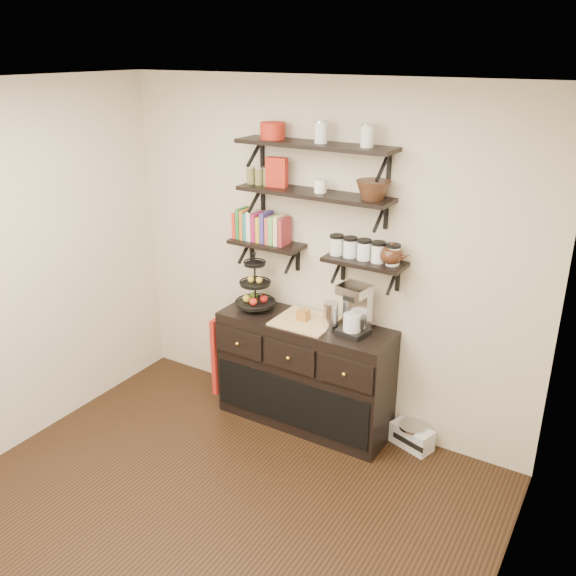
{
  "coord_description": "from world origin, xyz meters",
  "views": [
    {
      "loc": [
        2.09,
        -2.21,
        2.88
      ],
      "look_at": [
        0.06,
        1.15,
        1.32
      ],
      "focal_mm": 38.0,
      "sensor_mm": 36.0,
      "label": 1
    }
  ],
  "objects": [
    {
      "name": "sideboard",
      "position": [
        -0.0,
        1.51,
        0.45
      ],
      "size": [
        1.4,
        0.5,
        0.92
      ],
      "color": "black",
      "rests_on": "floor"
    },
    {
      "name": "apron",
      "position": [
        -0.73,
        1.41,
        0.48
      ],
      "size": [
        0.04,
        0.29,
        0.68
      ],
      "primitive_type": "cube",
      "color": "maroon",
      "rests_on": "sideboard"
    },
    {
      "name": "glass_canisters",
      "position": [
        0.41,
        1.63,
        1.51
      ],
      "size": [
        0.54,
        0.1,
        0.13
      ],
      "color": "silver",
      "rests_on": "shelf_low_right"
    },
    {
      "name": "shelf_low_left",
      "position": [
        -0.42,
        1.63,
        1.43
      ],
      "size": [
        0.6,
        0.25,
        0.23
      ],
      "color": "black",
      "rests_on": "back_wall"
    },
    {
      "name": "shelf_mid",
      "position": [
        0.0,
        1.62,
        1.88
      ],
      "size": [
        1.2,
        0.27,
        0.23
      ],
      "color": "black",
      "rests_on": "back_wall"
    },
    {
      "name": "teapot",
      "position": [
        0.62,
        1.63,
        1.53
      ],
      "size": [
        0.23,
        0.18,
        0.16
      ],
      "primitive_type": null,
      "rotation": [
        0.0,
        0.0,
        0.1
      ],
      "color": "#391C11",
      "rests_on": "shelf_low_right"
    },
    {
      "name": "shelf_top",
      "position": [
        0.0,
        1.62,
        2.23
      ],
      "size": [
        1.2,
        0.27,
        0.23
      ],
      "color": "black",
      "rests_on": "back_wall"
    },
    {
      "name": "candle",
      "position": [
        -0.02,
        1.51,
        0.96
      ],
      "size": [
        0.08,
        0.08,
        0.08
      ],
      "primitive_type": "cube",
      "color": "#966122",
      "rests_on": "sideboard"
    },
    {
      "name": "cookbooks",
      "position": [
        -0.47,
        1.63,
        1.57
      ],
      "size": [
        0.43,
        0.15,
        0.26
      ],
      "color": "red",
      "rests_on": "shelf_low_left"
    },
    {
      "name": "radio",
      "position": [
        0.88,
        1.65,
        0.1
      ],
      "size": [
        0.36,
        0.27,
        0.19
      ],
      "rotation": [
        0.0,
        0.0,
        -0.32
      ],
      "color": "silver",
      "rests_on": "floor"
    },
    {
      "name": "back_wall",
      "position": [
        0.0,
        1.75,
        1.35
      ],
      "size": [
        3.5,
        0.02,
        2.7
      ],
      "primitive_type": "cube",
      "color": "beige",
      "rests_on": "ground"
    },
    {
      "name": "ceiling",
      "position": [
        0.0,
        0.0,
        2.7
      ],
      "size": [
        3.5,
        3.5,
        0.02
      ],
      "primitive_type": "cube",
      "color": "white",
      "rests_on": "back_wall"
    },
    {
      "name": "thermal_carafe",
      "position": [
        0.23,
        1.49,
        1.01
      ],
      "size": [
        0.11,
        0.11,
        0.22
      ],
      "primitive_type": "cylinder",
      "color": "silver",
      "rests_on": "sideboard"
    },
    {
      "name": "right_wall",
      "position": [
        1.75,
        0.0,
        1.35
      ],
      "size": [
        0.02,
        3.5,
        2.7
      ],
      "primitive_type": "cube",
      "color": "beige",
      "rests_on": "ground"
    },
    {
      "name": "fruit_stand",
      "position": [
        -0.46,
        1.52,
        1.06
      ],
      "size": [
        0.32,
        0.32,
        0.46
      ],
      "rotation": [
        0.0,
        0.0,
        -0.01
      ],
      "color": "black",
      "rests_on": "sideboard"
    },
    {
      "name": "walnut_bowl",
      "position": [
        0.46,
        1.61,
        1.96
      ],
      "size": [
        0.24,
        0.24,
        0.13
      ],
      "primitive_type": null,
      "color": "black",
      "rests_on": "shelf_mid"
    },
    {
      "name": "recipe_box",
      "position": [
        -0.32,
        1.61,
        2.01
      ],
      "size": [
        0.17,
        0.08,
        0.22
      ],
      "primitive_type": "cube",
      "rotation": [
        0.0,
        0.0,
        0.13
      ],
      "color": "#A12012",
      "rests_on": "shelf_mid"
    },
    {
      "name": "coffee_maker",
      "position": [
        0.4,
        1.54,
        1.08
      ],
      "size": [
        0.24,
        0.23,
        0.39
      ],
      "rotation": [
        0.0,
        0.0,
        -0.16
      ],
      "color": "black",
      "rests_on": "sideboard"
    },
    {
      "name": "shelf_low_right",
      "position": [
        0.42,
        1.63,
        1.43
      ],
      "size": [
        0.6,
        0.25,
        0.23
      ],
      "color": "black",
      "rests_on": "back_wall"
    },
    {
      "name": "floor",
      "position": [
        0.0,
        0.0,
        0.0
      ],
      "size": [
        3.5,
        3.5,
        0.0
      ],
      "primitive_type": "plane",
      "color": "black",
      "rests_on": "ground"
    },
    {
      "name": "red_pot",
      "position": [
        -0.35,
        1.61,
        2.31
      ],
      "size": [
        0.18,
        0.18,
        0.12
      ],
      "primitive_type": "cylinder",
      "color": "#A12012",
      "rests_on": "shelf_top"
    },
    {
      "name": "ramekins",
      "position": [
        0.05,
        1.61,
        1.95
      ],
      "size": [
        0.09,
        0.09,
        0.1
      ],
      "primitive_type": "cylinder",
      "color": "white",
      "rests_on": "shelf_mid"
    }
  ]
}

